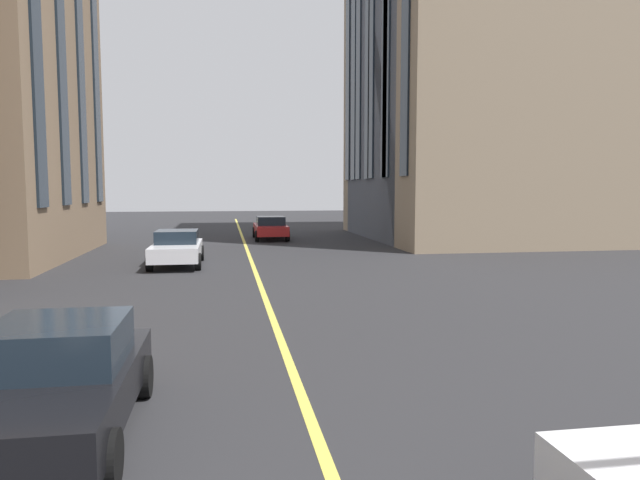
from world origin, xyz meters
The scene contains 6 objects.
lane_centre_line centered at (20.00, 0.00, 0.00)m, with size 80.00×0.16×0.01m.
car_red_near centered at (36.76, -1.60, 0.70)m, with size 4.40×1.95×1.37m.
car_black_parked_b centered at (9.97, 3.10, 0.70)m, with size 3.90×1.89×1.40m.
car_white_far centered at (25.81, 2.93, 0.70)m, with size 4.40×1.95×1.37m.
building_right_near centered at (35.95, -14.40, 12.86)m, with size 16.06×13.93×25.72m.
building_right_far centered at (36.80, -13.56, 12.83)m, with size 11.32×12.24×25.65m.
Camera 1 is at (2.77, 1.07, 3.02)m, focal length 32.35 mm.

